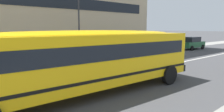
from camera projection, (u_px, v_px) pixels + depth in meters
name	position (u px, v px, depth m)	size (l,w,h in m)	color
ground_plane	(8.00, 97.00, 7.67)	(400.00, 400.00, 0.00)	#424244
lane_centreline	(8.00, 97.00, 7.67)	(110.00, 0.16, 0.01)	silver
school_bus	(84.00, 57.00, 7.77)	(11.94, 3.10, 2.65)	yellow
parked_car_green_near_corner	(191.00, 43.00, 25.25)	(3.97, 2.01, 1.64)	#236038
parked_car_beige_mid_block	(134.00, 48.00, 18.24)	(3.95, 1.98, 1.64)	#C1B28E
street_lamp	(79.00, 10.00, 16.60)	(0.44, 0.44, 6.80)	#38383D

